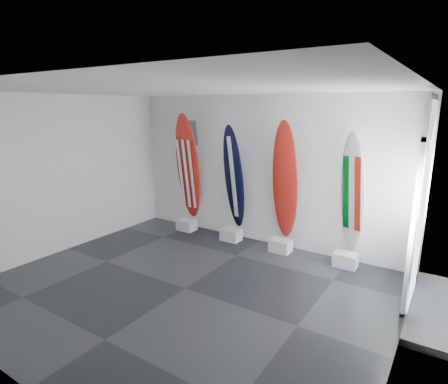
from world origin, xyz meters
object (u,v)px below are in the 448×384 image
Objects in this scene: surfboard_navy at (234,178)px; surfboard_swiss at (285,181)px; surfboard_usa at (188,168)px; surfboard_italy at (352,194)px.

surfboard_navy is 1.14m from surfboard_swiss.
surfboard_usa is 3.59m from surfboard_italy.
surfboard_italy is at bearing 1.84° from surfboard_swiss.
surfboard_swiss is at bearing 9.77° from surfboard_navy.
surfboard_navy is (1.20, 0.00, -0.11)m from surfboard_usa.
surfboard_swiss reaches higher than surfboard_italy.
surfboard_navy reaches higher than surfboard_italy.
surfboard_navy is at bearing -8.89° from surfboard_usa.
surfboard_italy is at bearing 9.77° from surfboard_navy.
surfboard_italy is (3.59, 0.00, -0.13)m from surfboard_usa.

